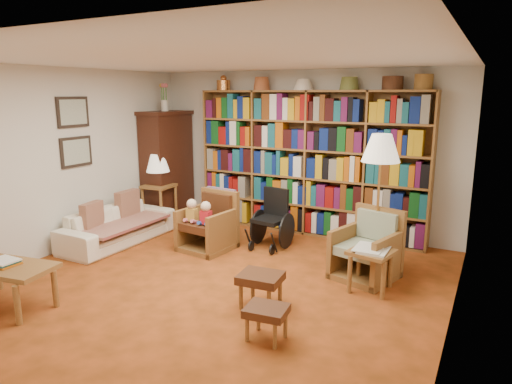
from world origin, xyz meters
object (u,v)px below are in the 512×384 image
Objects in this scene: side_table_lamp at (159,194)px; armchair_leather at (210,225)px; wheelchair at (272,220)px; coffee_table at (5,270)px; side_table_papers at (371,257)px; footstool_b at (266,313)px; armchair_sage at (367,251)px; sofa at (118,226)px; footstool_a at (261,280)px; floor_lamp at (381,154)px.

armchair_leather is (1.42, -0.61, -0.17)m from side_table_lamp.
wheelchair is 0.77× the size of coffee_table.
wheelchair is 1.61× the size of side_table_papers.
armchair_leather is 0.99× the size of wheelchair.
armchair_leather reaches higher than side_table_papers.
wheelchair is 2.56m from footstool_b.
wheelchair reaches higher than coffee_table.
armchair_sage reaches higher than coffee_table.
wheelchair reaches higher than sofa.
armchair_leather is 1.79× the size of footstool_a.
sofa is 1.05× the size of floor_lamp.
sofa is at bearing -155.82° from wheelchair.
side_table_papers is 1.30m from footstool_a.
sofa is 2.13× the size of wheelchair.
footstool_b is at bearing -57.76° from footstool_a.
side_table_lamp is 1.30× the size of side_table_papers.
armchair_leather is 0.88m from wheelchair.
wheelchair reaches higher than armchair_leather.
wheelchair is at bearing -65.34° from sofa.
sofa is 1.39m from armchair_leather.
footstool_b is (1.07, -2.32, -0.13)m from wheelchair.
sofa is 3.69m from side_table_papers.
armchair_leather is 2.39m from side_table_papers.
floor_lamp is at bearing 40.96° from coffee_table.
side_table_lamp is 0.62× the size of coffee_table.
floor_lamp is (2.28, 0.21, 1.12)m from armchair_leather.
floor_lamp is (3.70, -0.40, 0.95)m from side_table_lamp.
footstool_a is (1.48, -1.31, -0.04)m from armchair_leather.
sofa is 3.43m from footstool_b.
wheelchair is at bearing 62.05° from coffee_table.
footstool_a is at bearing -106.68° from sofa.
armchair_sage is at bearing 61.15° from footstool_a.
wheelchair is (2.06, 0.92, 0.12)m from sofa.
side_table_lamp is at bearing 5.89° from sofa.
armchair_sage is 0.78× the size of coffee_table.
armchair_leather reaches higher than side_table_lamp.
footstool_b is at bearing -65.14° from wheelchair.
armchair_leather is at bearing -174.83° from floor_lamp.
armchair_leather is 2.08× the size of footstool_b.
coffee_table is (-3.12, -2.71, -1.07)m from floor_lamp.
wheelchair reaches higher than side_table_lamp.
armchair_leather is (1.32, 0.44, 0.08)m from sofa.
armchair_leather is at bearing 71.44° from coffee_table.
coffee_table is (-1.58, -2.98, 0.01)m from wheelchair.
side_table_papers is at bearing -8.73° from armchair_leather.
armchair_sage reaches higher than footstool_b.
armchair_sage reaches higher than footstool_a.
footstool_a is at bearing -133.10° from side_table_papers.
footstool_a is (-0.80, -1.52, -1.16)m from floor_lamp.
floor_lamp reaches higher than wheelchair.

